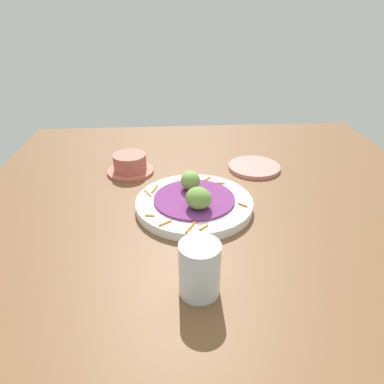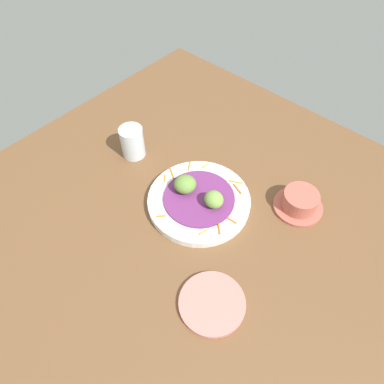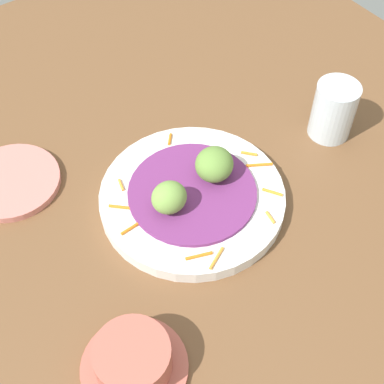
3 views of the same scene
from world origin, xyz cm
name	(u,v)px [view 2 (image 2 of 3)]	position (x,y,z in cm)	size (l,w,h in cm)	color
table_surface	(191,221)	(0.00, 0.00, 1.00)	(110.00, 110.00, 2.00)	brown
main_plate	(199,201)	(-4.66, -1.48, 2.99)	(25.16, 25.16, 1.97)	white
cabbage_bed	(199,198)	(-4.66, -1.48, 4.24)	(17.40, 17.40, 0.55)	#702D6B
carrot_garnish	(205,194)	(-6.63, -1.36, 4.17)	(21.89, 23.50, 0.40)	orange
guac_scoop_left	(185,184)	(-4.12, -5.51, 6.70)	(5.14, 5.46, 4.36)	olive
guac_scoop_center	(214,199)	(-5.20, 2.56, 6.65)	(4.71, 4.32, 4.25)	#759E47
side_plate_small	(212,303)	(12.80, 17.22, 2.52)	(13.62, 13.62, 1.03)	tan
terracotta_bowl	(299,202)	(-19.85, 17.35, 4.23)	(12.00, 12.00, 5.06)	#B75B4C
water_glass	(132,142)	(-5.76, -26.21, 6.41)	(6.31, 6.31, 8.82)	silver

